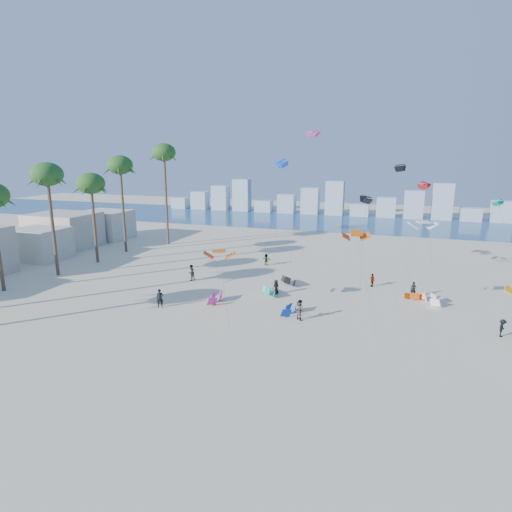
% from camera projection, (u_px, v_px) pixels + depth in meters
% --- Properties ---
extents(ground, '(220.00, 220.00, 0.00)m').
position_uv_depth(ground, '(149.00, 360.00, 31.36)').
color(ground, beige).
rests_on(ground, ground).
extents(ocean, '(220.00, 220.00, 0.00)m').
position_uv_depth(ocean, '(321.00, 220.00, 97.65)').
color(ocean, navy).
rests_on(ocean, ground).
extents(kitesurfer_near, '(0.83, 0.76, 1.90)m').
position_uv_depth(kitesurfer_near, '(160.00, 298.00, 41.83)').
color(kitesurfer_near, black).
rests_on(kitesurfer_near, ground).
extents(kitesurfer_mid, '(1.16, 1.12, 1.89)m').
position_uv_depth(kitesurfer_mid, '(300.00, 310.00, 38.83)').
color(kitesurfer_mid, gray).
rests_on(kitesurfer_mid, ground).
extents(kitesurfers_far, '(32.98, 17.20, 1.91)m').
position_uv_depth(kitesurfers_far, '(301.00, 280.00, 48.17)').
color(kitesurfers_far, black).
rests_on(kitesurfers_far, ground).
extents(grounded_kites, '(23.09, 11.69, 0.92)m').
position_uv_depth(grounded_kites, '(310.00, 296.00, 43.98)').
color(grounded_kites, '#E833A4').
rests_on(grounded_kites, ground).
extents(flying_kites, '(30.42, 31.33, 18.58)m').
position_uv_depth(flying_kites, '(369.00, 193.00, 45.59)').
color(flying_kites, '#E2510B').
rests_on(flying_kites, ground).
extents(palm_row, '(8.41, 44.80, 16.57)m').
position_uv_depth(palm_row, '(54.00, 181.00, 50.60)').
color(palm_row, brown).
rests_on(palm_row, ground).
extents(beachfront_buildings, '(11.50, 43.00, 6.00)m').
position_uv_depth(beachfront_buildings, '(24.00, 242.00, 60.42)').
color(beachfront_buildings, beige).
rests_on(beachfront_buildings, ground).
extents(distant_skyline, '(85.00, 3.00, 8.40)m').
position_uv_depth(distant_skyline, '(324.00, 202.00, 106.51)').
color(distant_skyline, '#9EADBF').
rests_on(distant_skyline, ground).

